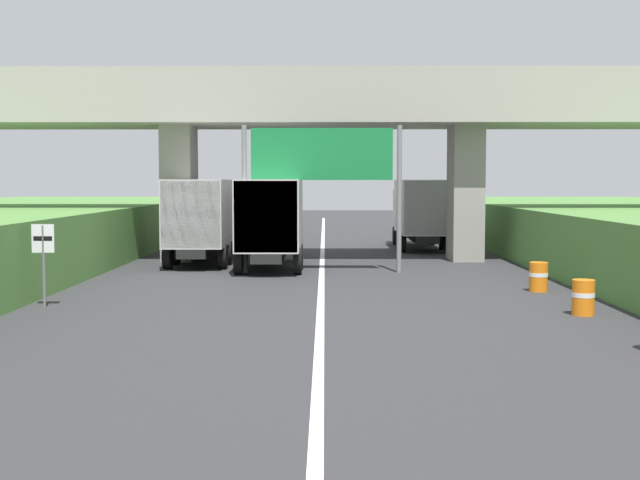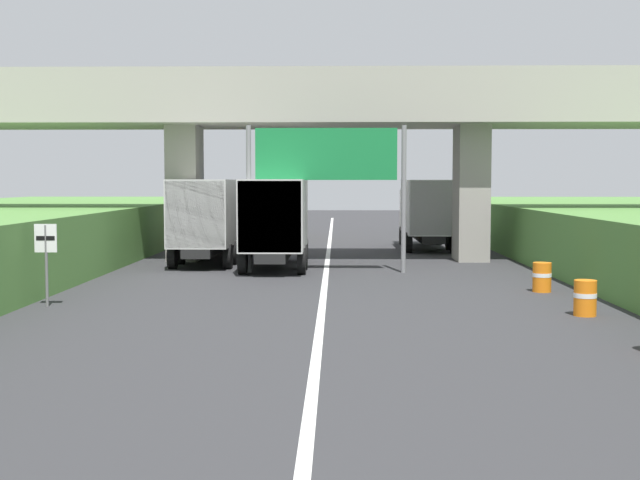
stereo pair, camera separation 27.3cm
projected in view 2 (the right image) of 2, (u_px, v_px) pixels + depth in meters
lane_centre_stripe at (325, 280)px, 29.11m from camera, size 0.20×98.76×0.01m
overpass_bridge at (328, 120)px, 36.02m from camera, size 40.00×4.80×7.92m
overhead_highway_sign at (326, 164)px, 31.14m from camera, size 5.88×0.18×5.42m
speed_limit_sign at (46, 252)px, 22.74m from camera, size 0.60×0.08×2.23m
truck_silver at (276, 218)px, 32.92m from camera, size 2.44×7.30×3.44m
truck_blue at (209, 216)px, 34.90m from camera, size 2.44×7.30×3.44m
truck_yellow at (246, 206)px, 50.37m from camera, size 2.44×7.30×3.44m
truck_white at (426, 210)px, 42.38m from camera, size 2.44×7.30×3.44m
car_red at (230, 233)px, 41.10m from camera, size 1.86×4.10×1.72m
construction_barrel_3 at (585, 298)px, 21.26m from camera, size 0.57×0.57×0.90m
construction_barrel_4 at (542, 277)px, 25.88m from camera, size 0.57×0.57×0.90m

